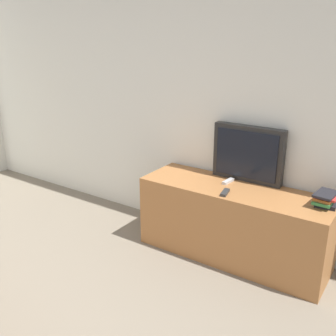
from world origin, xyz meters
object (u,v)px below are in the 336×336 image
object	(u,v)px
book_stack	(326,199)
tv_stand	(233,223)
television	(248,154)
remote_on_stand	(228,181)
remote_secondary	(225,192)

from	to	relation	value
book_stack	tv_stand	bearing A→B (deg)	-175.59
television	tv_stand	bearing A→B (deg)	-89.48
television	book_stack	world-z (taller)	television
remote_on_stand	remote_secondary	bearing A→B (deg)	-70.17
book_stack	remote_secondary	bearing A→B (deg)	-163.53
tv_stand	remote_secondary	distance (m)	0.38
television	book_stack	bearing A→B (deg)	-13.22
tv_stand	book_stack	world-z (taller)	book_stack
tv_stand	television	world-z (taller)	television
book_stack	remote_on_stand	distance (m)	0.83
tv_stand	remote_on_stand	distance (m)	0.37
tv_stand	television	bearing A→B (deg)	90.52
book_stack	remote_on_stand	xyz separation A→B (m)	(-0.83, 0.03, -0.05)
book_stack	remote_secondary	xyz separation A→B (m)	(-0.74, -0.22, -0.05)
television	book_stack	xyz separation A→B (m)	(0.72, -0.17, -0.19)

